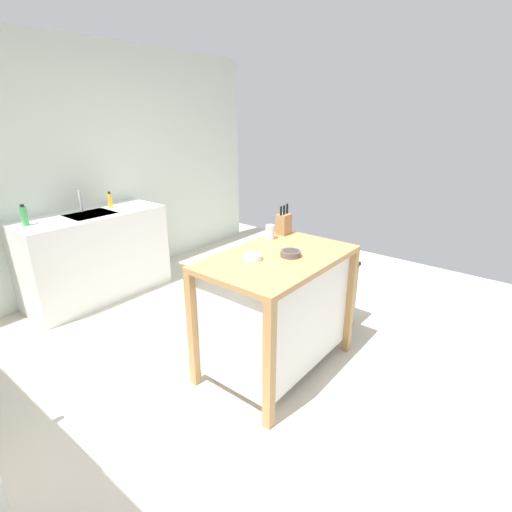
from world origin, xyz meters
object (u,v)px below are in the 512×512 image
Objects in this scene: bowl_stoneware_deep at (291,253)px; bottle_dish_soap at (110,200)px; kitchen_island at (277,307)px; drinking_cup at (270,232)px; trash_bin at (335,296)px; bowl_ceramic_wide at (253,257)px; knife_block at (284,224)px; bottle_spray_cleaner at (24,216)px; sink_faucet at (80,201)px.

bowl_stoneware_deep is 0.82× the size of bottle_dish_soap.
kitchen_island is at bearing -92.52° from bottle_dish_soap.
drinking_cup is 0.18× the size of trash_bin.
bowl_ceramic_wide is 1.18m from trash_bin.
trash_bin is at bearing -43.47° from knife_block.
bowl_stoneware_deep is at bearing -70.82° from bottle_spray_cleaner.
trash_bin is at bearing -73.37° from bottle_dish_soap.
bottle_spray_cleaner reaches higher than bowl_ceramic_wide.
knife_block is 2.04× the size of bowl_ceramic_wide.
kitchen_island is 2.45m from bottle_spray_cleaner.
bottle_dish_soap is at bearing 1.80° from bottle_spray_cleaner.
sink_faucet reaches higher than kitchen_island.
knife_block is 0.18m from drinking_cup.
knife_block reaches higher than sink_faucet.
knife_block reaches higher than bottle_dish_soap.
bottle_spray_cleaner reaches higher than drinking_cup.
bottle_spray_cleaner is at bearing -170.13° from sink_faucet.
bowl_stoneware_deep is 2.38m from bottle_dish_soap.
kitchen_island is 0.44m from bowl_stoneware_deep.
bottle_spray_cleaner is at bearing 108.79° from kitchen_island.
sink_faucet reaches higher than bowl_stoneware_deep.
drinking_cup is 0.93m from trash_bin.
bottle_spray_cleaner reaches higher than kitchen_island.
knife_block reaches higher than bowl_ceramic_wide.
knife_block is 1.42× the size of bottle_dish_soap.
trash_bin is 3.57× the size of bottle_dish_soap.
sink_faucet is 1.25× the size of bottle_dish_soap.
bowl_stoneware_deep reaches higher than kitchen_island.
bottle_spray_cleaner is (-1.58, 2.35, 0.69)m from trash_bin.
trash_bin is at bearing -55.99° from bottle_spray_cleaner.
bottle_dish_soap reaches higher than bowl_stoneware_deep.
bowl_ceramic_wide is at bearing 152.52° from kitchen_island.
kitchen_island is 4.56× the size of knife_block.
sink_faucet is 1.12× the size of bottle_spray_cleaner.
kitchen_island is at bearing 174.74° from trash_bin.
bowl_stoneware_deep is 0.42m from drinking_cup.
kitchen_island is at bearing -71.21° from bottle_spray_cleaner.
bowl_stoneware_deep is 2.49m from bottle_spray_cleaner.
bowl_ceramic_wide is at bearing 170.54° from trash_bin.
trash_bin is at bearing -67.87° from sink_faucet.
bottle_dish_soap is (0.06, 2.38, 0.05)m from bowl_stoneware_deep.
sink_faucet is (-1.00, 2.45, 0.71)m from trash_bin.
bowl_ceramic_wide is at bearing 142.30° from bowl_stoneware_deep.
bottle_dish_soap is (-0.17, 2.02, 0.01)m from drinking_cup.
bottle_spray_cleaner is (-0.60, 2.18, 0.06)m from bowl_ceramic_wide.
sink_faucet is 0.30m from bottle_dish_soap.
bowl_stoneware_deep is at bearing -139.74° from knife_block.
sink_faucet reaches higher than bottle_spray_cleaner.
kitchen_island is 5.79× the size of bottle_spray_cleaner.
bowl_stoneware_deep is at bearing -91.37° from bottle_dish_soap.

